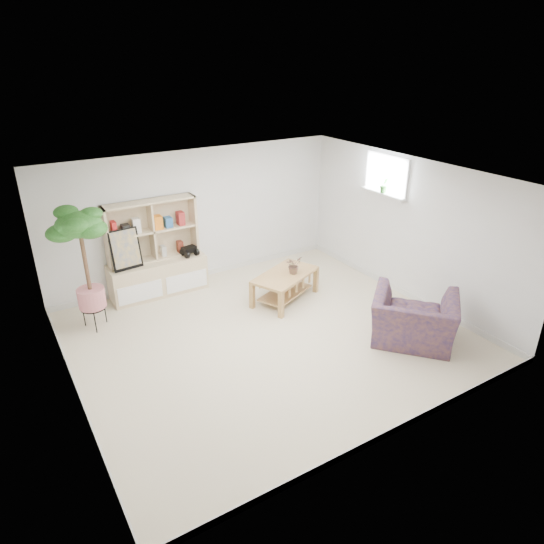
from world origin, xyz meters
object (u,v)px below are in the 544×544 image
floor_tree (87,270)px  armchair (414,316)px  coffee_table (285,287)px  storage_unit (155,249)px

floor_tree → armchair: 4.84m
coffee_table → floor_tree: 3.18m
coffee_table → storage_unit: bearing=117.8°
storage_unit → floor_tree: size_ratio=0.86×
storage_unit → armchair: 4.37m
coffee_table → armchair: size_ratio=1.02×
coffee_table → floor_tree: floor_tree is taller
storage_unit → coffee_table: 2.31m
storage_unit → floor_tree: floor_tree is taller
storage_unit → armchair: (2.62, -3.47, -0.40)m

